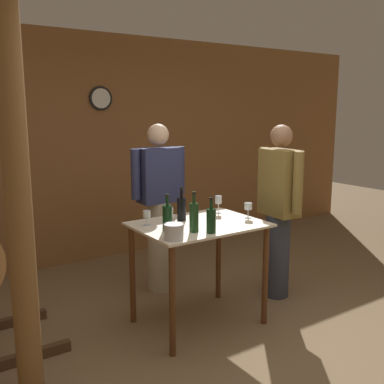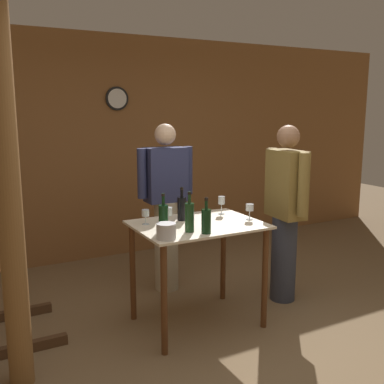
# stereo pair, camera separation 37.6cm
# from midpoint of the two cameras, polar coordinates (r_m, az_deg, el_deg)

# --- Properties ---
(ground_plane) EXTENTS (14.00, 14.00, 0.00)m
(ground_plane) POSITION_cam_midpoint_polar(r_m,az_deg,el_deg) (3.65, 5.03, -19.50)
(ground_plane) COLOR brown
(back_wall) EXTENTS (8.40, 0.08, 2.70)m
(back_wall) POSITION_cam_midpoint_polar(r_m,az_deg,el_deg) (5.60, -12.76, 5.43)
(back_wall) COLOR brown
(back_wall) RESTS_ON ground_plane
(tasting_table) EXTENTS (1.04, 0.78, 0.89)m
(tasting_table) POSITION_cam_midpoint_polar(r_m,az_deg,el_deg) (3.78, -2.02, -6.45)
(tasting_table) COLOR beige
(tasting_table) RESTS_ON ground_plane
(wooden_post) EXTENTS (0.16, 0.16, 2.70)m
(wooden_post) POSITION_cam_midpoint_polar(r_m,az_deg,el_deg) (2.95, -24.78, 0.25)
(wooden_post) COLOR brown
(wooden_post) RESTS_ON ground_plane
(wine_bottle_far_left) EXTENTS (0.08, 0.08, 0.29)m
(wine_bottle_far_left) POSITION_cam_midpoint_polar(r_m,az_deg,el_deg) (3.49, -6.23, -3.27)
(wine_bottle_far_left) COLOR black
(wine_bottle_far_left) RESTS_ON tasting_table
(wine_bottle_left) EXTENTS (0.07, 0.07, 0.32)m
(wine_bottle_left) POSITION_cam_midpoint_polar(r_m,az_deg,el_deg) (3.46, -2.86, -3.15)
(wine_bottle_left) COLOR #193819
(wine_bottle_left) RESTS_ON tasting_table
(wine_bottle_center) EXTENTS (0.07, 0.07, 0.28)m
(wine_bottle_center) POSITION_cam_midpoint_polar(r_m,az_deg,el_deg) (3.43, -0.69, -3.60)
(wine_bottle_center) COLOR black
(wine_bottle_center) RESTS_ON tasting_table
(wine_bottle_right) EXTENTS (0.08, 0.08, 0.29)m
(wine_bottle_right) POSITION_cam_midpoint_polar(r_m,az_deg,el_deg) (3.81, -4.16, -2.08)
(wine_bottle_right) COLOR black
(wine_bottle_right) RESTS_ON tasting_table
(wine_glass_near_left) EXTENTS (0.06, 0.06, 0.12)m
(wine_glass_near_left) POSITION_cam_midpoint_polar(r_m,az_deg,el_deg) (3.68, -8.70, -2.92)
(wine_glass_near_left) COLOR silver
(wine_glass_near_left) RESTS_ON tasting_table
(wine_glass_near_center) EXTENTS (0.07, 0.07, 0.13)m
(wine_glass_near_center) POSITION_cam_midpoint_polar(r_m,az_deg,el_deg) (3.72, -5.85, -2.64)
(wine_glass_near_center) COLOR silver
(wine_glass_near_center) RESTS_ON tasting_table
(wine_glass_near_right) EXTENTS (0.06, 0.06, 0.16)m
(wine_glass_near_right) POSITION_cam_midpoint_polar(r_m,az_deg,el_deg) (4.05, 0.73, -1.12)
(wine_glass_near_right) COLOR silver
(wine_glass_near_right) RESTS_ON tasting_table
(wine_glass_far_side) EXTENTS (0.07, 0.07, 0.14)m
(wine_glass_far_side) POSITION_cam_midpoint_polar(r_m,az_deg,el_deg) (3.89, 4.42, -1.92)
(wine_glass_far_side) COLOR silver
(wine_glass_far_side) RESTS_ON tasting_table
(ice_bucket) EXTENTS (0.14, 0.14, 0.12)m
(ice_bucket) POSITION_cam_midpoint_polar(r_m,az_deg,el_deg) (3.28, -5.64, -5.09)
(ice_bucket) COLOR silver
(ice_bucket) RESTS_ON tasting_table
(person_host) EXTENTS (0.25, 0.59, 1.68)m
(person_host) POSITION_cam_midpoint_polar(r_m,az_deg,el_deg) (4.34, 8.55, -2.04)
(person_host) COLOR #333847
(person_host) RESTS_ON ground_plane
(person_visitor_with_scarf) EXTENTS (0.59, 0.24, 1.68)m
(person_visitor_with_scarf) POSITION_cam_midpoint_polar(r_m,az_deg,el_deg) (4.47, -6.63, -1.61)
(person_visitor_with_scarf) COLOR #B7AD93
(person_visitor_with_scarf) RESTS_ON ground_plane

